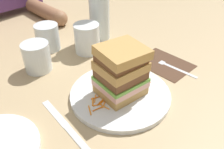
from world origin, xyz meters
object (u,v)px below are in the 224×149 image
(sandwich, at_px, (121,72))
(fork, at_px, (171,65))
(main_plate, at_px, (120,94))
(napkin_dark, at_px, (164,63))
(knife, at_px, (67,126))
(empty_tumbler_1, at_px, (37,57))
(water_bottle, at_px, (99,1))
(juice_glass, at_px, (87,40))
(empty_tumbler_0, at_px, (48,37))

(sandwich, bearing_deg, fork, -3.07)
(main_plate, bearing_deg, napkin_dark, 2.95)
(knife, bearing_deg, fork, -3.43)
(main_plate, height_order, fork, main_plate)
(empty_tumbler_1, bearing_deg, sandwich, -71.64)
(main_plate, distance_m, sandwich, 0.07)
(fork, height_order, water_bottle, water_bottle)
(sandwich, height_order, juice_glass, sandwich)
(water_bottle, bearing_deg, sandwich, -123.12)
(napkin_dark, xyz_separation_m, fork, (0.00, -0.02, 0.00))
(fork, height_order, knife, fork)
(sandwich, xyz_separation_m, fork, (0.21, -0.01, -0.07))
(sandwich, height_order, empty_tumbler_1, sandwich)
(fork, xyz_separation_m, knife, (-0.37, 0.02, -0.00))
(empty_tumbler_1, bearing_deg, empty_tumbler_0, 44.21)
(sandwich, relative_size, fork, 0.79)
(sandwich, xyz_separation_m, empty_tumbler_0, (0.01, 0.34, -0.03))
(sandwich, xyz_separation_m, knife, (-0.16, 0.01, -0.07))
(knife, bearing_deg, napkin_dark, 0.05)
(sandwich, bearing_deg, main_plate, 105.26)
(juice_glass, xyz_separation_m, empty_tumbler_0, (-0.08, 0.11, 0.00))
(main_plate, xyz_separation_m, knife, (-0.16, 0.01, -0.00))
(fork, bearing_deg, empty_tumbler_1, 137.67)
(main_plate, bearing_deg, empty_tumbler_1, 108.36)
(napkin_dark, relative_size, knife, 0.79)
(napkin_dark, distance_m, empty_tumbler_0, 0.39)
(knife, relative_size, juice_glass, 2.10)
(juice_glass, relative_size, empty_tumbler_1, 1.12)
(fork, distance_m, knife, 0.37)
(napkin_dark, xyz_separation_m, empty_tumbler_1, (-0.29, 0.24, 0.04))
(main_plate, distance_m, empty_tumbler_0, 0.34)
(water_bottle, distance_m, empty_tumbler_1, 0.29)
(knife, distance_m, empty_tumbler_1, 0.26)
(empty_tumbler_0, bearing_deg, empty_tumbler_1, -135.79)
(sandwich, height_order, empty_tumbler_0, sandwich)
(napkin_dark, relative_size, empty_tumbler_0, 1.83)
(fork, bearing_deg, juice_glass, 115.82)
(juice_glass, xyz_separation_m, empty_tumbler_1, (-0.17, 0.02, 0.00))
(knife, bearing_deg, sandwich, -3.90)
(fork, height_order, empty_tumbler_0, empty_tumbler_0)
(juice_glass, bearing_deg, napkin_dark, -62.21)
(main_plate, height_order, empty_tumbler_1, empty_tumbler_1)
(knife, xyz_separation_m, empty_tumbler_0, (0.16, 0.33, 0.04))
(water_bottle, bearing_deg, empty_tumbler_1, -174.06)
(main_plate, xyz_separation_m, empty_tumbler_0, (0.01, 0.34, 0.04))
(empty_tumbler_0, bearing_deg, water_bottle, -18.23)
(sandwich, height_order, fork, sandwich)
(napkin_dark, height_order, water_bottle, water_bottle)
(empty_tumbler_0, bearing_deg, juice_glass, -51.97)
(sandwich, xyz_separation_m, juice_glass, (0.09, 0.24, -0.04))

